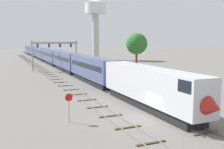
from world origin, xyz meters
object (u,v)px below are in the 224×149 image
at_px(signal_gantry, 55,48).
at_px(trackside_tree_left, 137,44).
at_px(stop_sign, 69,104).
at_px(water_tower, 96,14).
at_px(passenger_train, 51,56).

relative_size(signal_gantry, trackside_tree_left, 1.25).
distance_m(signal_gantry, stop_sign, 45.71).
distance_m(signal_gantry, trackside_tree_left, 21.41).
xyz_separation_m(water_tower, stop_sign, (-30.32, -75.64, -15.96)).
relative_size(signal_gantry, stop_sign, 4.20).
bearing_deg(signal_gantry, passenger_train, 82.72).
relative_size(water_tower, trackside_tree_left, 2.42).
xyz_separation_m(signal_gantry, water_tower, (22.57, 30.75, 12.15)).
bearing_deg(passenger_train, stop_sign, -99.09).
relative_size(passenger_train, stop_sign, 49.00).
height_order(passenger_train, signal_gantry, signal_gantry).
xyz_separation_m(passenger_train, water_tower, (20.32, 13.14, 15.22)).
bearing_deg(stop_sign, passenger_train, 80.91).
bearing_deg(signal_gantry, water_tower, 53.73).
bearing_deg(stop_sign, signal_gantry, 80.20).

